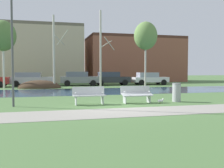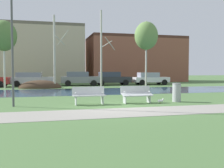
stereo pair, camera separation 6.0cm
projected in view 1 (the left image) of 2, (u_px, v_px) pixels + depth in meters
name	position (u px, v px, depth m)	size (l,w,h in m)	color
ground_plane	(86.00, 90.00, 21.50)	(120.00, 120.00, 0.00)	#4C703D
paved_path_strip	(130.00, 112.00, 10.23)	(60.00, 2.23, 0.01)	gray
river_band	(88.00, 91.00, 20.50)	(80.00, 6.81, 0.01)	#33516B
soil_mound	(40.00, 88.00, 24.43)	(4.03, 2.57, 1.52)	#423021
bench_left	(89.00, 95.00, 12.48)	(1.61, 0.59, 0.87)	#B2B5B7
bench_right	(137.00, 94.00, 13.10)	(1.61, 0.59, 0.87)	#B2B5B7
trash_bin	(177.00, 92.00, 13.59)	(0.47, 0.47, 1.00)	#999B9E
seagull	(161.00, 101.00, 13.00)	(0.40, 0.15, 0.25)	white
streetlamp	(12.00, 17.00, 11.56)	(0.32, 0.32, 6.30)	#4C4C51
birch_far_left	(3.00, 36.00, 23.82)	(2.38, 2.38, 6.36)	beige
birch_left	(54.00, 51.00, 24.10)	(1.46, 2.32, 6.90)	#BCB7A8
birch_center_left	(101.00, 48.00, 26.37)	(1.55, 2.59, 7.87)	#BCB7A8
birch_center	(146.00, 36.00, 26.57)	(2.42, 2.42, 6.79)	#BCB7A8
parked_sedan_second_silver	(31.00, 79.00, 27.46)	(4.70, 2.36, 1.48)	#B2B5BC
parked_hatch_third_grey	(79.00, 78.00, 28.41)	(4.33, 2.33, 1.55)	slate
parked_wagon_fourth_dark	(111.00, 78.00, 29.41)	(4.31, 2.18, 1.53)	#282B30
parked_suv_fifth_white	(149.00, 78.00, 30.11)	(4.18, 2.27, 1.45)	silver
building_beige_block	(28.00, 54.00, 36.18)	(14.82, 8.10, 7.97)	#BCAD8E
building_brick_low	(134.00, 60.00, 39.96)	(14.33, 7.75, 6.81)	brown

